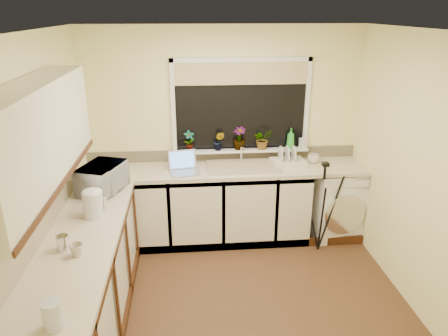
% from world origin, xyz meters
% --- Properties ---
extents(floor, '(3.20, 3.20, 0.00)m').
position_xyz_m(floor, '(0.00, 0.00, 0.00)').
color(floor, brown).
rests_on(floor, ground).
extents(ceiling, '(3.20, 3.20, 0.00)m').
position_xyz_m(ceiling, '(0.00, 0.00, 2.45)').
color(ceiling, white).
rests_on(ceiling, ground).
extents(wall_back, '(3.20, 0.00, 3.20)m').
position_xyz_m(wall_back, '(0.00, 1.50, 1.23)').
color(wall_back, '#FFF8AA').
rests_on(wall_back, ground).
extents(wall_front, '(3.20, 0.00, 3.20)m').
position_xyz_m(wall_front, '(0.00, -1.50, 1.23)').
color(wall_front, '#FFF8AA').
rests_on(wall_front, ground).
extents(wall_left, '(0.00, 3.00, 3.00)m').
position_xyz_m(wall_left, '(-1.60, 0.00, 1.23)').
color(wall_left, '#FFF8AA').
rests_on(wall_left, ground).
extents(wall_right, '(0.00, 3.00, 3.00)m').
position_xyz_m(wall_right, '(1.60, 0.00, 1.23)').
color(wall_right, '#FFF8AA').
rests_on(wall_right, ground).
extents(base_cabinet_back, '(2.55, 0.60, 0.86)m').
position_xyz_m(base_cabinet_back, '(-0.33, 1.20, 0.43)').
color(base_cabinet_back, silver).
rests_on(base_cabinet_back, floor).
extents(base_cabinet_left, '(0.54, 2.40, 0.86)m').
position_xyz_m(base_cabinet_left, '(-1.30, -0.30, 0.43)').
color(base_cabinet_left, silver).
rests_on(base_cabinet_left, floor).
extents(worktop_back, '(3.20, 0.60, 0.04)m').
position_xyz_m(worktop_back, '(0.00, 1.20, 0.88)').
color(worktop_back, beige).
rests_on(worktop_back, base_cabinet_back).
extents(worktop_left, '(0.60, 2.40, 0.04)m').
position_xyz_m(worktop_left, '(-1.30, -0.30, 0.88)').
color(worktop_left, beige).
rests_on(worktop_left, base_cabinet_left).
extents(upper_cabinet, '(0.28, 1.90, 0.70)m').
position_xyz_m(upper_cabinet, '(-1.44, -0.45, 1.80)').
color(upper_cabinet, silver).
rests_on(upper_cabinet, wall_left).
extents(splashback_left, '(0.02, 2.40, 0.45)m').
position_xyz_m(splashback_left, '(-1.59, -0.30, 1.12)').
color(splashback_left, beige).
rests_on(splashback_left, wall_left).
extents(splashback_back, '(3.20, 0.02, 0.14)m').
position_xyz_m(splashback_back, '(0.00, 1.49, 0.97)').
color(splashback_back, beige).
rests_on(splashback_back, wall_back).
extents(window_glass, '(1.50, 0.02, 1.00)m').
position_xyz_m(window_glass, '(0.20, 1.49, 1.55)').
color(window_glass, black).
rests_on(window_glass, wall_back).
extents(window_blind, '(1.50, 0.02, 0.25)m').
position_xyz_m(window_blind, '(0.20, 1.46, 1.92)').
color(window_blind, tan).
rests_on(window_blind, wall_back).
extents(windowsill, '(1.60, 0.14, 0.03)m').
position_xyz_m(windowsill, '(0.20, 1.43, 1.04)').
color(windowsill, white).
rests_on(windowsill, wall_back).
extents(sink, '(0.82, 0.46, 0.03)m').
position_xyz_m(sink, '(0.20, 1.20, 0.91)').
color(sink, tan).
rests_on(sink, worktop_back).
extents(faucet, '(0.03, 0.03, 0.24)m').
position_xyz_m(faucet, '(0.20, 1.38, 1.02)').
color(faucet, silver).
rests_on(faucet, worktop_back).
extents(washing_machine, '(0.65, 0.63, 0.84)m').
position_xyz_m(washing_machine, '(1.34, 1.21, 0.42)').
color(washing_machine, white).
rests_on(washing_machine, floor).
extents(laptop, '(0.35, 0.35, 0.22)m').
position_xyz_m(laptop, '(-0.48, 1.13, 0.96)').
color(laptop, '#9A9BA2').
rests_on(laptop, worktop_back).
extents(kettle, '(0.18, 0.18, 0.23)m').
position_xyz_m(kettle, '(-1.25, 0.12, 1.02)').
color(kettle, silver).
rests_on(kettle, worktop_left).
extents(dish_rack, '(0.41, 0.32, 0.06)m').
position_xyz_m(dish_rack, '(0.73, 1.24, 0.93)').
color(dish_rack, silver).
rests_on(dish_rack, worktop_back).
extents(tripod, '(0.64, 0.64, 1.07)m').
position_xyz_m(tripod, '(1.04, 0.84, 0.53)').
color(tripod, black).
rests_on(tripod, floor).
extents(glass_jug, '(0.12, 0.12, 0.17)m').
position_xyz_m(glass_jug, '(-1.21, -1.26, 0.99)').
color(glass_jug, silver).
rests_on(glass_jug, worktop_left).
extents(steel_jar, '(0.09, 0.09, 0.12)m').
position_xyz_m(steel_jar, '(-1.38, -0.42, 0.96)').
color(steel_jar, silver).
rests_on(steel_jar, worktop_left).
extents(microwave, '(0.49, 0.58, 0.27)m').
position_xyz_m(microwave, '(-1.27, 0.67, 1.04)').
color(microwave, silver).
rests_on(microwave, worktop_left).
extents(plant_a, '(0.15, 0.12, 0.24)m').
position_xyz_m(plant_a, '(-0.40, 1.42, 1.17)').
color(plant_a, '#999999').
rests_on(plant_a, windowsill).
extents(plant_b, '(0.15, 0.13, 0.23)m').
position_xyz_m(plant_b, '(-0.06, 1.40, 1.16)').
color(plant_b, '#999999').
rests_on(plant_b, windowsill).
extents(plant_c, '(0.20, 0.20, 0.27)m').
position_xyz_m(plant_c, '(0.18, 1.43, 1.18)').
color(plant_c, '#999999').
rests_on(plant_c, windowsill).
extents(plant_d, '(0.27, 0.26, 0.24)m').
position_xyz_m(plant_d, '(0.45, 1.41, 1.17)').
color(plant_d, '#999999').
rests_on(plant_d, windowsill).
extents(soap_bottle_green, '(0.09, 0.10, 0.24)m').
position_xyz_m(soap_bottle_green, '(0.79, 1.42, 1.17)').
color(soap_bottle_green, green).
rests_on(soap_bottle_green, windowsill).
extents(soap_bottle_clear, '(0.09, 0.10, 0.17)m').
position_xyz_m(soap_bottle_clear, '(0.94, 1.40, 1.14)').
color(soap_bottle_clear, '#999999').
rests_on(soap_bottle_clear, windowsill).
extents(cup_back, '(0.16, 0.16, 0.11)m').
position_xyz_m(cup_back, '(1.04, 1.28, 0.95)').
color(cup_back, silver).
rests_on(cup_back, worktop_back).
extents(cup_left, '(0.12, 0.12, 0.09)m').
position_xyz_m(cup_left, '(-1.26, -0.51, 0.95)').
color(cup_left, '#C3B2A1').
rests_on(cup_left, worktop_left).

